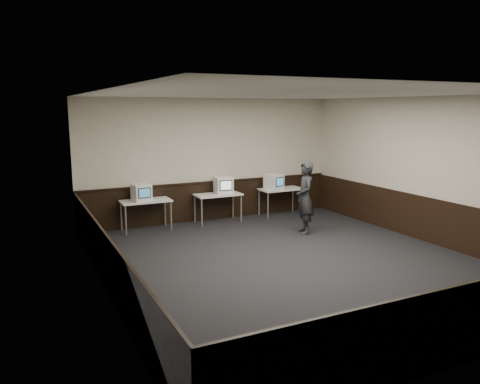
% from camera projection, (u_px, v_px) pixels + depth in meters
% --- Properties ---
extents(floor, '(8.00, 8.00, 0.00)m').
position_uv_depth(floor, '(292.00, 262.00, 9.05)').
color(floor, black).
rests_on(floor, ground).
extents(ceiling, '(8.00, 8.00, 0.00)m').
position_uv_depth(ceiling, '(295.00, 94.00, 8.48)').
color(ceiling, white).
rests_on(ceiling, back_wall).
extents(back_wall, '(7.00, 0.00, 7.00)m').
position_uv_depth(back_wall, '(212.00, 160.00, 12.31)').
color(back_wall, '#BCB7A5').
rests_on(back_wall, ground).
extents(left_wall, '(0.00, 8.00, 8.00)m').
position_uv_depth(left_wall, '(102.00, 196.00, 7.26)').
color(left_wall, '#BCB7A5').
rests_on(left_wall, ground).
extents(right_wall, '(0.00, 8.00, 8.00)m').
position_uv_depth(right_wall, '(428.00, 170.00, 10.27)').
color(right_wall, '#BCB7A5').
rests_on(right_wall, ground).
extents(wainscot_back, '(6.98, 0.04, 1.00)m').
position_uv_depth(wainscot_back, '(212.00, 201.00, 12.48)').
color(wainscot_back, black).
rests_on(wainscot_back, back_wall).
extents(wainscot_front, '(6.98, 0.04, 1.00)m').
position_uv_depth(wainscot_front, '(475.00, 321.00, 5.44)').
color(wainscot_front, black).
rests_on(wainscot_front, front_wall).
extents(wainscot_left, '(0.04, 7.98, 1.00)m').
position_uv_depth(wainscot_left, '(107.00, 263.00, 7.46)').
color(wainscot_left, black).
rests_on(wainscot_left, left_wall).
extents(wainscot_right, '(0.04, 7.98, 1.00)m').
position_uv_depth(wainscot_right, '(424.00, 219.00, 10.46)').
color(wainscot_right, black).
rests_on(wainscot_right, right_wall).
extents(wainscot_rail, '(6.98, 0.06, 0.04)m').
position_uv_depth(wainscot_rail, '(212.00, 182.00, 12.37)').
color(wainscot_rail, black).
rests_on(wainscot_rail, wainscot_back).
extents(desk_left, '(1.20, 0.60, 0.75)m').
position_uv_depth(desk_left, '(146.00, 203.00, 11.30)').
color(desk_left, silver).
rests_on(desk_left, ground).
extents(desk_center, '(1.20, 0.60, 0.75)m').
position_uv_depth(desk_center, '(218.00, 197.00, 12.11)').
color(desk_center, silver).
rests_on(desk_center, ground).
extents(desk_right, '(1.20, 0.60, 0.75)m').
position_uv_depth(desk_right, '(281.00, 191.00, 12.93)').
color(desk_right, silver).
rests_on(desk_right, ground).
extents(emac_left, '(0.45, 0.47, 0.41)m').
position_uv_depth(emac_left, '(141.00, 192.00, 11.17)').
color(emac_left, white).
rests_on(emac_left, desk_left).
extents(emac_center, '(0.49, 0.51, 0.43)m').
position_uv_depth(emac_center, '(223.00, 185.00, 12.17)').
color(emac_center, white).
rests_on(emac_center, desk_center).
extents(emac_right, '(0.52, 0.54, 0.41)m').
position_uv_depth(emac_right, '(274.00, 182.00, 12.78)').
color(emac_right, white).
rests_on(emac_right, desk_right).
extents(person, '(0.58, 0.72, 1.71)m').
position_uv_depth(person, '(305.00, 198.00, 11.02)').
color(person, black).
rests_on(person, ground).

